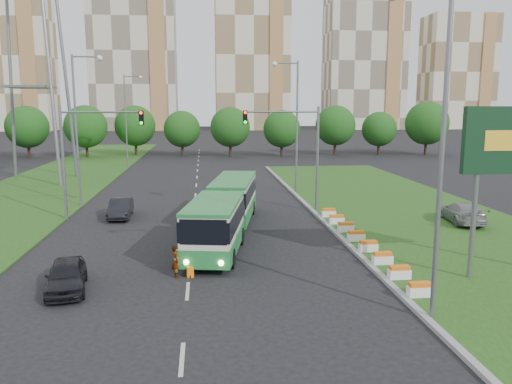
{
  "coord_description": "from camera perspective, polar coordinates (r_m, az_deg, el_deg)",
  "views": [
    {
      "loc": [
        -2.19,
        -27.02,
        7.99
      ],
      "look_at": [
        1.09,
        4.17,
        2.6
      ],
      "focal_mm": 35.0,
      "sensor_mm": 36.0,
      "label": 1
    }
  ],
  "objects": [
    {
      "name": "traffic_mast_median",
      "position": [
        37.76,
        4.66,
        5.71
      ],
      "size": [
        5.76,
        0.32,
        8.0
      ],
      "color": "slate",
      "rests_on": "ground"
    },
    {
      "name": "apartment_tower_west",
      "position": [
        188.51,
        -26.25,
        13.64
      ],
      "size": [
        26.0,
        15.0,
        48.0
      ],
      "primitive_type": "cube",
      "color": "beige",
      "rests_on": "ground"
    },
    {
      "name": "tree_line",
      "position": [
        82.99,
        2.45,
        7.33
      ],
      "size": [
        120.0,
        8.0,
        9.0
      ],
      "primitive_type": null,
      "color": "#1A4E15",
      "rests_on": "ground"
    },
    {
      "name": "car_median",
      "position": [
        36.91,
        22.48,
        -2.15
      ],
      "size": [
        2.59,
        5.05,
        1.4
      ],
      "primitive_type": "imported",
      "rotation": [
        0.0,
        0.0,
        3.01
      ],
      "color": "gray",
      "rests_on": "grass_median"
    },
    {
      "name": "car_left_far",
      "position": [
        37.58,
        -15.23,
        -1.79
      ],
      "size": [
        1.6,
        4.25,
        1.39
      ],
      "primitive_type": "imported",
      "rotation": [
        0.0,
        0.0,
        0.03
      ],
      "color": "black",
      "rests_on": "ground"
    },
    {
      "name": "street_lamps",
      "position": [
        37.08,
        -7.31,
        6.6
      ],
      "size": [
        36.0,
        60.0,
        12.0
      ],
      "primitive_type": null,
      "color": "slate",
      "rests_on": "ground"
    },
    {
      "name": "lane_markings",
      "position": [
        47.7,
        -6.9,
        0.03
      ],
      "size": [
        0.2,
        100.0,
        0.01
      ],
      "primitive_type": null,
      "color": "#B0B0A9",
      "rests_on": "ground"
    },
    {
      "name": "car_left_near",
      "position": [
        23.63,
        -20.85,
        -8.91
      ],
      "size": [
        2.31,
        4.26,
        1.38
      ],
      "primitive_type": "imported",
      "rotation": [
        0.0,
        0.0,
        0.18
      ],
      "color": "black",
      "rests_on": "ground"
    },
    {
      "name": "midrise_east",
      "position": [
        199.95,
        22.0,
        12.5
      ],
      "size": [
        24.0,
        14.0,
        40.0
      ],
      "primitive_type": "cube",
      "color": "beige",
      "rests_on": "ground"
    },
    {
      "name": "grass_median",
      "position": [
        38.98,
        17.08,
        -2.4
      ],
      "size": [
        14.0,
        60.0,
        0.15
      ],
      "primitive_type": "cube",
      "color": "#1F4915",
      "rests_on": "ground"
    },
    {
      "name": "traffic_mast_left",
      "position": [
        37.03,
        -18.85,
        5.14
      ],
      "size": [
        5.76,
        0.32,
        8.0
      ],
      "color": "slate",
      "rests_on": "ground"
    },
    {
      "name": "median_kerb",
      "position": [
        36.83,
        7.07,
        -2.71
      ],
      "size": [
        0.3,
        60.0,
        0.18
      ],
      "primitive_type": "cube",
      "color": "gray",
      "rests_on": "ground"
    },
    {
      "name": "left_verge",
      "position": [
        54.94,
        -22.67,
        0.68
      ],
      "size": [
        12.0,
        110.0,
        0.1
      ],
      "primitive_type": "cube",
      "color": "#1F4915",
      "rests_on": "ground"
    },
    {
      "name": "pedestrian",
      "position": [
        24.05,
        -9.16,
        -7.84
      ],
      "size": [
        0.52,
        0.65,
        1.54
      ],
      "primitive_type": "imported",
      "rotation": [
        0.0,
        0.0,
        1.88
      ],
      "color": "gray",
      "rests_on": "ground"
    },
    {
      "name": "flower_planters",
      "position": [
        29.15,
        12.02,
        -5.46
      ],
      "size": [
        1.1,
        15.9,
        0.6
      ],
      "primitive_type": null,
      "color": "white",
      "rests_on": "grass_median"
    },
    {
      "name": "apartment_tower_cwest",
      "position": [
        179.39,
        -13.79,
        15.24
      ],
      "size": [
        28.0,
        15.0,
        52.0
      ],
      "primitive_type": "cube",
      "color": "beige",
      "rests_on": "ground"
    },
    {
      "name": "apartment_tower_ceast",
      "position": [
        178.66,
        -0.49,
        15.21
      ],
      "size": [
        25.0,
        15.0,
        50.0
      ],
      "primitive_type": "cube",
      "color": "beige",
      "rests_on": "ground"
    },
    {
      "name": "ground",
      "position": [
        28.26,
        -1.33,
        -6.67
      ],
      "size": [
        360.0,
        360.0,
        0.0
      ],
      "primitive_type": "plane",
      "color": "black",
      "rests_on": "ground"
    },
    {
      "name": "articulated_bus",
      "position": [
        31.3,
        -3.66,
        -2.01
      ],
      "size": [
        2.51,
        16.08,
        2.65
      ],
      "rotation": [
        0.0,
        0.0,
        -0.18
      ],
      "color": "beige",
      "rests_on": "ground"
    },
    {
      "name": "apartment_tower_east",
      "position": [
        186.67,
        12.23,
        14.3
      ],
      "size": [
        27.0,
        15.0,
        47.0
      ],
      "primitive_type": "cube",
      "color": "beige",
      "rests_on": "ground"
    },
    {
      "name": "shopping_trolley",
      "position": [
        24.11,
        -7.54,
        -9.02
      ],
      "size": [
        0.31,
        0.33,
        0.54
      ],
      "rotation": [
        0.0,
        0.0,
        0.19
      ],
      "color": "orange",
      "rests_on": "ground"
    }
  ]
}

